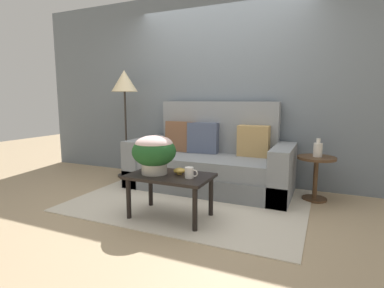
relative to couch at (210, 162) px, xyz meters
name	(u,v)px	position (x,y,z in m)	size (l,w,h in m)	color
ground_plane	(185,205)	(-0.01, -0.76, -0.35)	(14.00, 14.00, 0.00)	tan
wall_back	(222,88)	(-0.01, 0.48, 1.01)	(6.40, 0.12, 2.72)	slate
area_rug	(191,200)	(-0.01, -0.60, -0.34)	(2.63, 1.95, 0.01)	beige
couch	(210,162)	(0.00, 0.00, 0.00)	(2.15, 0.92, 1.17)	slate
coffee_table	(170,181)	(0.01, -1.16, 0.03)	(0.83, 0.52, 0.45)	black
side_table	(316,170)	(1.33, 0.03, 0.02)	(0.44, 0.44, 0.53)	#4C331E
floor_lamp	(125,87)	(-1.40, 0.03, 1.03)	(0.39, 0.39, 1.63)	#2D2823
potted_plant	(154,151)	(-0.16, -1.18, 0.33)	(0.44, 0.44, 0.39)	#B7B2A8
coffee_mug	(190,173)	(0.24, -1.20, 0.15)	(0.13, 0.09, 0.10)	white
snack_bowl	(179,171)	(0.08, -1.10, 0.13)	(0.12, 0.12, 0.06)	gold
table_vase	(318,149)	(1.33, 0.03, 0.27)	(0.10, 0.10, 0.22)	silver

